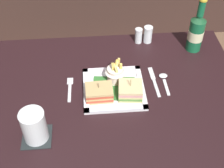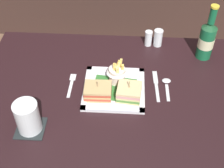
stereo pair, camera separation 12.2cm
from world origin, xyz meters
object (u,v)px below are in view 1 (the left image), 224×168
Objects in this scene: sandwich_half_left at (99,92)px; fork at (70,88)px; beer_bottle at (196,32)px; salt_shaker at (138,36)px; square_plate at (114,89)px; water_glass at (34,127)px; fries_cup at (115,72)px; spoon at (164,78)px; dining_table at (110,119)px; sandwich_half_right at (130,90)px; knife at (154,80)px; pepper_shaker at (148,35)px.

sandwich_half_left reaches higher than fork.
salt_shaker is (-0.24, 0.07, -0.06)m from beer_bottle.
square_plate is 3.32× the size of salt_shaker.
fries_cup is at bearing 40.43° from water_glass.
fries_cup is 0.38m from water_glass.
salt_shaker is (0.13, 0.26, -0.02)m from fries_cup.
fries_cup is 0.77× the size of fork.
salt_shaker is at bearing 105.04° from spoon.
water_glass reaches higher than square_plate.
dining_table is 0.21m from sandwich_half_right.
salt_shaker is at bearing 163.89° from beer_bottle.
fork is (-0.23, 0.07, -0.03)m from sandwich_half_right.
salt_shaker reaches higher than knife.
fries_cup reaches higher than knife.
water_glass is (-0.34, -0.16, 0.02)m from sandwich_half_right.
water_glass is at bearing -151.20° from knife.
salt_shaker is (0.42, 0.51, -0.02)m from water_glass.
dining_table is 0.25m from knife.
square_plate is 1.95× the size of spoon.
salt_shaker is at bearing 41.69° from fork.
salt_shaker is (-0.03, 0.26, 0.03)m from knife.
pepper_shaker is (0.24, 0.34, 0.00)m from sandwich_half_left.
pepper_shaker reaches higher than square_plate.
fries_cup reaches higher than sandwich_half_left.
pepper_shaker is (0.04, -0.00, 0.00)m from salt_shaker.
spoon is (0.21, 0.04, -0.00)m from square_plate.
pepper_shaker is at bearing -0.00° from salt_shaker.
sandwich_half_left is (-0.04, -0.03, 0.20)m from dining_table.
fork is 0.34m from knife.
water_glass is at bearing -143.61° from sandwich_half_left.
dining_table is at bearing -165.60° from spoon.
dining_table is 13.35× the size of pepper_shaker.
sandwich_half_left is 0.28m from water_glass.
water_glass is 0.69× the size of knife.
sandwich_half_left is 0.28m from spoon.
fries_cup reaches higher than sandwich_half_right.
salt_shaker reaches higher than spoon.
fries_cup is 0.19m from fork.
sandwich_half_right is 0.24m from fork.
beer_bottle reaches higher than sandwich_half_left.
spoon reaches higher than dining_table.
fries_cup is 1.29× the size of pepper_shaker.
sandwich_half_left is at bearing 36.39° from water_glass.
sandwich_half_right is 0.79× the size of spoon.
spoon is at bearing -84.23° from pepper_shaker.
beer_bottle reaches higher than pepper_shaker.
fries_cup is 0.29m from salt_shaker.
water_glass is at bearing -129.61° from salt_shaker.
knife is (0.11, 0.08, -0.03)m from sandwich_half_right.
square_plate is at bearing -114.66° from salt_shaker.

